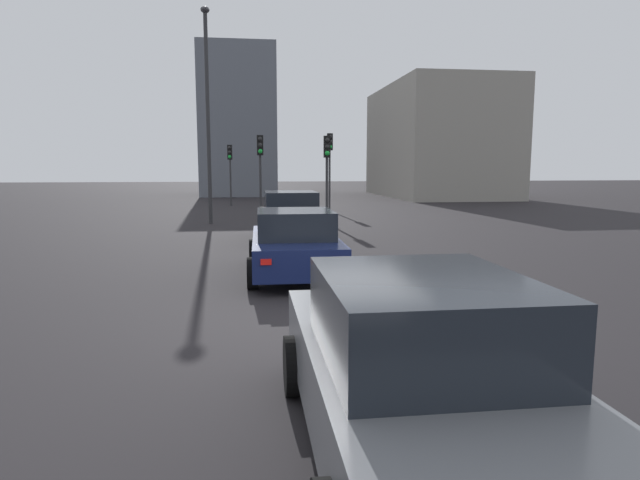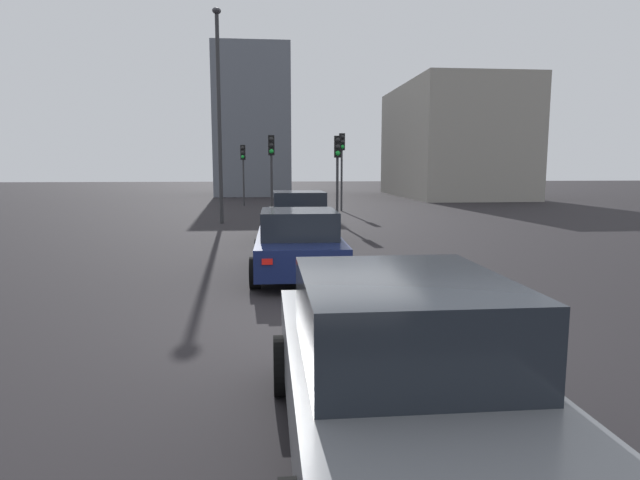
% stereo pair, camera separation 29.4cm
% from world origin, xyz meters
% --- Properties ---
extents(ground_plane, '(160.00, 160.00, 0.20)m').
position_xyz_m(ground_plane, '(0.00, 0.00, -0.10)').
color(ground_plane, black).
extents(car_black_lead, '(4.23, 2.10, 1.62)m').
position_xyz_m(car_black_lead, '(9.64, -0.15, 0.77)').
color(car_black_lead, black).
rests_on(car_black_lead, ground_plane).
extents(car_navy_second, '(4.31, 2.12, 1.47)m').
position_xyz_m(car_navy_second, '(4.01, 0.17, 0.72)').
color(car_navy_second, '#141E4C').
rests_on(car_navy_second, ground_plane).
extents(car_grey_third, '(4.34, 1.97, 1.59)m').
position_xyz_m(car_grey_third, '(-3.69, -0.17, 0.76)').
color(car_grey_third, slate).
rests_on(car_grey_third, ground_plane).
extents(traffic_light_near_left, '(0.32, 0.29, 3.69)m').
position_xyz_m(traffic_light_near_left, '(14.71, -2.10, 2.66)').
color(traffic_light_near_left, '#2D2D30').
rests_on(traffic_light_near_left, ground_plane).
extents(traffic_light_near_right, '(0.32, 0.30, 4.19)m').
position_xyz_m(traffic_light_near_right, '(21.16, -3.19, 3.01)').
color(traffic_light_near_right, '#2D2D30').
rests_on(traffic_light_near_right, ground_plane).
extents(traffic_light_far_left, '(0.32, 0.29, 3.82)m').
position_xyz_m(traffic_light_far_left, '(16.83, 0.64, 2.75)').
color(traffic_light_far_left, '#2D2D30').
rests_on(traffic_light_far_left, ground_plane).
extents(traffic_light_far_right, '(0.33, 0.30, 3.73)m').
position_xyz_m(traffic_light_far_right, '(25.72, 2.31, 2.69)').
color(traffic_light_far_right, '#2D2D30').
rests_on(traffic_light_far_right, ground_plane).
extents(street_lamp_kerbside, '(0.56, 0.36, 8.82)m').
position_xyz_m(street_lamp_kerbside, '(15.33, 2.81, 5.09)').
color(street_lamp_kerbside, '#2D2D30').
rests_on(street_lamp_kerbside, ground_plane).
extents(building_facade_left, '(14.86, 8.32, 8.81)m').
position_xyz_m(building_facade_left, '(34.78, -14.00, 4.41)').
color(building_facade_left, gray).
rests_on(building_facade_left, ground_plane).
extents(building_facade_center, '(9.24, 6.18, 12.10)m').
position_xyz_m(building_facade_center, '(39.71, 2.00, 6.05)').
color(building_facade_center, slate).
rests_on(building_facade_center, ground_plane).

